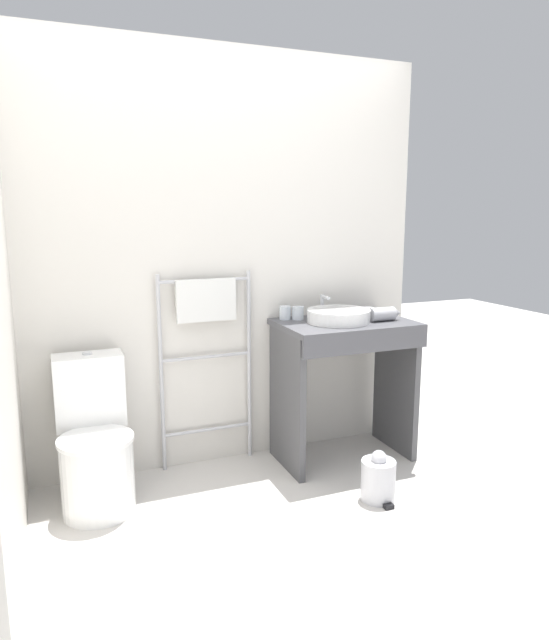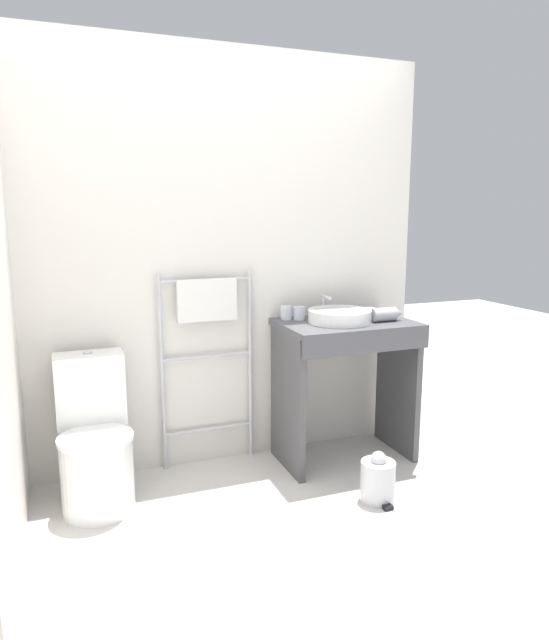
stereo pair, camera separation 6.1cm
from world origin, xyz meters
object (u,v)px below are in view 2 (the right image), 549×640
object	(u,v)px
sink_basin	(340,316)
hair_dryer	(384,314)
toilet	(95,444)
trash_bin	(378,480)
towel_radiator	(207,326)
cup_near_edge	(299,313)
cup_near_wall	(286,313)

from	to	relation	value
sink_basin	hair_dryer	distance (m)	0.28
toilet	trash_bin	size ratio (longest dim) A/B	2.83
sink_basin	trash_bin	distance (m)	0.97
hair_dryer	towel_radiator	bearing A→B (deg)	164.55
hair_dryer	trash_bin	world-z (taller)	hair_dryer
cup_near_edge	hair_dryer	size ratio (longest dim) A/B	0.37
trash_bin	toilet	bearing A→B (deg)	159.89
toilet	hair_dryer	distance (m)	1.82
sink_basin	trash_bin	bearing A→B (deg)	-93.32
towel_radiator	sink_basin	distance (m)	0.79
cup_near_wall	trash_bin	world-z (taller)	cup_near_wall
toilet	cup_near_wall	size ratio (longest dim) A/B	9.57
towel_radiator	trash_bin	xyz separation A→B (m)	(0.72, -0.78, -0.75)
towel_radiator	sink_basin	size ratio (longest dim) A/B	3.12
toilet	sink_basin	distance (m)	1.56
toilet	hair_dryer	bearing A→B (deg)	-0.80
cup_near_edge	sink_basin	bearing A→B (deg)	-43.19
sink_basin	cup_near_edge	distance (m)	0.26
towel_radiator	cup_near_edge	size ratio (longest dim) A/B	14.94
sink_basin	cup_near_wall	bearing A→B (deg)	141.76
toilet	cup_near_wall	xyz separation A→B (m)	(1.18, 0.23, 0.59)
toilet	trash_bin	distance (m)	1.51
hair_dryer	toilet	bearing A→B (deg)	179.20
cup_near_wall	cup_near_edge	size ratio (longest dim) A/B	1.04
toilet	cup_near_edge	bearing A→B (deg)	9.13
toilet	towel_radiator	bearing A→B (deg)	20.90
cup_near_edge	hair_dryer	xyz separation A→B (m)	(0.46, -0.23, 0.00)
sink_basin	towel_radiator	bearing A→B (deg)	162.63
cup_near_wall	cup_near_edge	xyz separation A→B (m)	(0.07, -0.03, -0.00)
hair_dryer	trash_bin	distance (m)	0.99
toilet	cup_near_edge	size ratio (longest dim) A/B	10.00
toilet	hair_dryer	size ratio (longest dim) A/B	3.74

